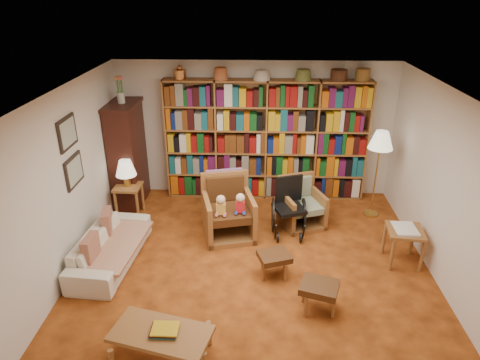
{
  "coord_description": "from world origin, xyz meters",
  "views": [
    {
      "loc": [
        0.01,
        -5.0,
        3.7
      ],
      "look_at": [
        -0.2,
        0.6,
        1.11
      ],
      "focal_mm": 32.0,
      "sensor_mm": 36.0,
      "label": 1
    }
  ],
  "objects_px": {
    "floor_lamp": "(381,144)",
    "footstool_b": "(319,289)",
    "footstool_a": "(274,258)",
    "side_table_papers": "(405,235)",
    "armchair_leather": "(229,210)",
    "wheelchair": "(289,208)",
    "sofa": "(110,247)",
    "side_table_lamp": "(129,193)",
    "coffee_table": "(161,335)",
    "armchair_sage": "(301,206)"
  },
  "relations": [
    {
      "from": "armchair_sage",
      "to": "armchair_leather",
      "type": "bearing_deg",
      "value": -163.08
    },
    {
      "from": "sofa",
      "to": "armchair_sage",
      "type": "bearing_deg",
      "value": -61.28
    },
    {
      "from": "side_table_papers",
      "to": "coffee_table",
      "type": "bearing_deg",
      "value": -148.58
    },
    {
      "from": "side_table_lamp",
      "to": "armchair_sage",
      "type": "xyz_separation_m",
      "value": [
        2.95,
        -0.12,
        -0.12
      ]
    },
    {
      "from": "footstool_b",
      "to": "coffee_table",
      "type": "distance_m",
      "value": 1.96
    },
    {
      "from": "sofa",
      "to": "wheelchair",
      "type": "distance_m",
      "value": 2.8
    },
    {
      "from": "armchair_leather",
      "to": "footstool_a",
      "type": "distance_m",
      "value": 1.33
    },
    {
      "from": "side_table_lamp",
      "to": "wheelchair",
      "type": "xyz_separation_m",
      "value": [
        2.71,
        -0.4,
        -0.01
      ]
    },
    {
      "from": "footstool_b",
      "to": "coffee_table",
      "type": "xyz_separation_m",
      "value": [
        -1.77,
        -0.84,
        0.02
      ]
    },
    {
      "from": "armchair_sage",
      "to": "footstool_a",
      "type": "height_order",
      "value": "armchair_sage"
    },
    {
      "from": "footstool_b",
      "to": "armchair_leather",
      "type": "bearing_deg",
      "value": 124.09
    },
    {
      "from": "armchair_leather",
      "to": "armchair_sage",
      "type": "relative_size",
      "value": 1.14
    },
    {
      "from": "armchair_leather",
      "to": "floor_lamp",
      "type": "relative_size",
      "value": 0.64
    },
    {
      "from": "wheelchair",
      "to": "floor_lamp",
      "type": "relative_size",
      "value": 0.6
    },
    {
      "from": "sofa",
      "to": "coffee_table",
      "type": "distance_m",
      "value": 2.05
    },
    {
      "from": "side_table_lamp",
      "to": "footstool_a",
      "type": "distance_m",
      "value": 2.93
    },
    {
      "from": "side_table_papers",
      "to": "sofa",
      "type": "bearing_deg",
      "value": -177.81
    },
    {
      "from": "side_table_lamp",
      "to": "armchair_leather",
      "type": "xyz_separation_m",
      "value": [
        1.76,
        -0.48,
        -0.03
      ]
    },
    {
      "from": "armchair_sage",
      "to": "side_table_papers",
      "type": "xyz_separation_m",
      "value": [
        1.35,
        -1.1,
        0.15
      ]
    },
    {
      "from": "armchair_sage",
      "to": "footstool_b",
      "type": "bearing_deg",
      "value": -89.48
    },
    {
      "from": "armchair_sage",
      "to": "footstool_a",
      "type": "relative_size",
      "value": 1.71
    },
    {
      "from": "armchair_sage",
      "to": "side_table_papers",
      "type": "bearing_deg",
      "value": -39.25
    },
    {
      "from": "wheelchair",
      "to": "floor_lamp",
      "type": "bearing_deg",
      "value": 21.15
    },
    {
      "from": "footstool_a",
      "to": "coffee_table",
      "type": "xyz_separation_m",
      "value": [
        -1.24,
        -1.5,
        0.04
      ]
    },
    {
      "from": "armchair_leather",
      "to": "footstool_b",
      "type": "height_order",
      "value": "armchair_leather"
    },
    {
      "from": "side_table_lamp",
      "to": "sofa",
      "type": "bearing_deg",
      "value": -85.86
    },
    {
      "from": "armchair_sage",
      "to": "footstool_b",
      "type": "relative_size",
      "value": 1.59
    },
    {
      "from": "wheelchair",
      "to": "footstool_b",
      "type": "distance_m",
      "value": 1.9
    },
    {
      "from": "wheelchair",
      "to": "coffee_table",
      "type": "height_order",
      "value": "wheelchair"
    },
    {
      "from": "side_table_lamp",
      "to": "armchair_leather",
      "type": "distance_m",
      "value": 1.82
    },
    {
      "from": "sofa",
      "to": "wheelchair",
      "type": "bearing_deg",
      "value": -64.55
    },
    {
      "from": "coffee_table",
      "to": "footstool_a",
      "type": "bearing_deg",
      "value": 50.38
    },
    {
      "from": "floor_lamp",
      "to": "coffee_table",
      "type": "distance_m",
      "value": 4.56
    },
    {
      "from": "floor_lamp",
      "to": "coffee_table",
      "type": "bearing_deg",
      "value": -132.35
    },
    {
      "from": "coffee_table",
      "to": "wheelchair",
      "type": "bearing_deg",
      "value": 60.92
    },
    {
      "from": "sofa",
      "to": "armchair_sage",
      "type": "relative_size",
      "value": 1.96
    },
    {
      "from": "wheelchair",
      "to": "footstool_a",
      "type": "distance_m",
      "value": 1.25
    },
    {
      "from": "armchair_leather",
      "to": "armchair_sage",
      "type": "distance_m",
      "value": 1.25
    },
    {
      "from": "side_table_papers",
      "to": "footstool_b",
      "type": "relative_size",
      "value": 1.05
    },
    {
      "from": "wheelchair",
      "to": "side_table_lamp",
      "type": "bearing_deg",
      "value": 171.64
    },
    {
      "from": "armchair_sage",
      "to": "wheelchair",
      "type": "height_order",
      "value": "wheelchair"
    },
    {
      "from": "floor_lamp",
      "to": "coffee_table",
      "type": "xyz_separation_m",
      "value": [
        -3.0,
        -3.29,
        -0.99
      ]
    },
    {
      "from": "sofa",
      "to": "footstool_b",
      "type": "distance_m",
      "value": 3.01
    },
    {
      "from": "sofa",
      "to": "armchair_leather",
      "type": "distance_m",
      "value": 1.89
    },
    {
      "from": "floor_lamp",
      "to": "footstool_b",
      "type": "relative_size",
      "value": 2.82
    },
    {
      "from": "wheelchair",
      "to": "footstool_a",
      "type": "xyz_separation_m",
      "value": [
        -0.27,
        -1.22,
        -0.13
      ]
    },
    {
      "from": "armchair_leather",
      "to": "side_table_papers",
      "type": "relative_size",
      "value": 1.72
    },
    {
      "from": "footstool_a",
      "to": "footstool_b",
      "type": "height_order",
      "value": "footstool_b"
    },
    {
      "from": "side_table_papers",
      "to": "footstool_a",
      "type": "height_order",
      "value": "side_table_papers"
    },
    {
      "from": "footstool_a",
      "to": "side_table_papers",
      "type": "bearing_deg",
      "value": 11.95
    }
  ]
}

